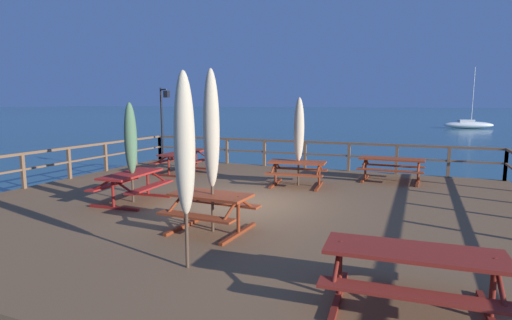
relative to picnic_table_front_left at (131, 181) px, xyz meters
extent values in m
plane|color=#2D5B6B|center=(2.71, 0.98, -1.26)|extent=(600.00, 600.00, 0.00)
cube|color=brown|center=(2.71, 0.98, -0.91)|extent=(13.93, 12.32, 0.70)
cube|color=brown|center=(2.71, 6.99, 0.49)|extent=(13.63, 0.09, 0.08)
cube|color=brown|center=(2.71, 6.99, 0.02)|extent=(13.63, 0.07, 0.06)
cube|color=brown|center=(-4.10, 6.99, -0.03)|extent=(0.10, 0.10, 1.05)
cube|color=brown|center=(-2.40, 6.99, -0.03)|extent=(0.10, 0.10, 1.05)
cube|color=brown|center=(-0.70, 6.99, -0.03)|extent=(0.10, 0.10, 1.05)
cube|color=brown|center=(1.01, 6.99, -0.03)|extent=(0.10, 0.10, 1.05)
cube|color=brown|center=(2.71, 6.99, -0.03)|extent=(0.10, 0.10, 1.05)
cube|color=brown|center=(4.42, 6.99, -0.03)|extent=(0.10, 0.10, 1.05)
cube|color=brown|center=(6.12, 6.99, -0.03)|extent=(0.10, 0.10, 1.05)
cube|color=brown|center=(7.82, 6.99, -0.03)|extent=(0.10, 0.10, 1.05)
cube|color=brown|center=(9.53, 6.99, -0.03)|extent=(0.10, 0.10, 1.05)
cube|color=brown|center=(-4.10, 0.98, 0.49)|extent=(0.09, 12.02, 0.08)
cube|color=brown|center=(-4.10, 0.98, 0.02)|extent=(0.07, 12.02, 0.06)
cube|color=brown|center=(-4.10, 0.12, -0.03)|extent=(0.10, 0.10, 1.05)
cube|color=brown|center=(-4.10, 1.84, -0.03)|extent=(0.10, 0.10, 1.05)
cube|color=brown|center=(-4.10, 3.55, -0.03)|extent=(0.10, 0.10, 1.05)
cube|color=brown|center=(-4.10, 5.27, -0.03)|extent=(0.10, 0.10, 1.05)
cube|color=brown|center=(-4.10, 6.99, -0.03)|extent=(0.10, 0.10, 1.05)
cube|color=brown|center=(9.53, 6.99, -0.03)|extent=(0.10, 0.10, 1.05)
cube|color=maroon|center=(0.00, 0.00, 0.18)|extent=(0.89, 1.90, 0.05)
cube|color=maroon|center=(0.56, 0.04, -0.12)|extent=(0.41, 1.87, 0.04)
cube|color=maroon|center=(-0.56, -0.04, -0.12)|extent=(0.41, 1.87, 0.04)
cube|color=maroon|center=(0.05, -0.74, -0.53)|extent=(1.40, 0.18, 0.06)
cylinder|color=maroon|center=(0.05, -0.74, -0.19)|extent=(0.07, 0.07, 0.74)
cylinder|color=maroon|center=(0.33, -0.72, 0.03)|extent=(0.63, 0.10, 0.37)
cylinder|color=maroon|center=(-0.23, -0.76, 0.03)|extent=(0.63, 0.10, 0.37)
cube|color=maroon|center=(-0.05, 0.74, -0.53)|extent=(1.40, 0.18, 0.06)
cylinder|color=maroon|center=(-0.05, 0.74, -0.19)|extent=(0.07, 0.07, 0.74)
cylinder|color=maroon|center=(0.23, 0.76, 0.03)|extent=(0.63, 0.10, 0.37)
cylinder|color=maroon|center=(-0.33, 0.72, 0.03)|extent=(0.63, 0.10, 0.37)
cube|color=#993819|center=(3.38, 3.64, 0.18)|extent=(1.80, 0.93, 0.05)
cube|color=#993819|center=(3.43, 3.08, -0.12)|extent=(1.75, 0.45, 0.04)
cube|color=#993819|center=(3.32, 4.20, -0.12)|extent=(1.75, 0.45, 0.04)
cube|color=maroon|center=(2.70, 3.57, -0.53)|extent=(0.22, 1.40, 0.06)
cylinder|color=maroon|center=(2.70, 3.57, -0.19)|extent=(0.07, 0.07, 0.74)
cylinder|color=maroon|center=(2.72, 3.29, 0.03)|extent=(0.12, 0.63, 0.37)
cylinder|color=maroon|center=(2.67, 3.85, 0.03)|extent=(0.12, 0.63, 0.37)
cube|color=maroon|center=(4.06, 3.71, -0.53)|extent=(0.22, 1.40, 0.06)
cylinder|color=maroon|center=(4.06, 3.71, -0.19)|extent=(0.07, 0.07, 0.74)
cylinder|color=maroon|center=(4.09, 3.43, 0.03)|extent=(0.12, 0.63, 0.37)
cylinder|color=maroon|center=(4.04, 3.99, 0.03)|extent=(0.12, 0.63, 0.37)
cube|color=#993819|center=(3.05, -1.33, 0.18)|extent=(1.64, 0.84, 0.05)
cube|color=#993819|center=(3.02, -1.89, -0.12)|extent=(1.62, 0.36, 0.04)
cube|color=#993819|center=(3.08, -0.77, -0.12)|extent=(1.62, 0.36, 0.04)
cube|color=maroon|center=(2.43, -1.30, -0.53)|extent=(0.15, 1.40, 0.06)
cylinder|color=maroon|center=(2.43, -1.30, -0.19)|extent=(0.07, 0.07, 0.74)
cylinder|color=maroon|center=(2.42, -1.58, 0.03)|extent=(0.09, 0.63, 0.37)
cylinder|color=maroon|center=(2.44, -1.02, 0.03)|extent=(0.09, 0.63, 0.37)
cube|color=maroon|center=(3.67, -1.36, -0.53)|extent=(0.15, 1.40, 0.06)
cylinder|color=maroon|center=(3.67, -1.36, -0.19)|extent=(0.07, 0.07, 0.74)
cylinder|color=maroon|center=(3.66, -1.64, 0.03)|extent=(0.09, 0.63, 0.37)
cylinder|color=maroon|center=(3.69, -1.08, 0.03)|extent=(0.09, 0.63, 0.37)
cube|color=maroon|center=(6.86, -3.13, 0.18)|extent=(2.18, 0.88, 0.05)
cube|color=maroon|center=(6.89, -3.69, -0.12)|extent=(2.15, 0.40, 0.04)
cube|color=maroon|center=(6.83, -2.57, -0.12)|extent=(2.15, 0.40, 0.04)
cube|color=maroon|center=(5.97, -3.18, -0.53)|extent=(0.16, 1.40, 0.06)
cylinder|color=maroon|center=(5.97, -3.18, -0.19)|extent=(0.07, 0.07, 0.74)
cylinder|color=maroon|center=(5.99, -3.46, 0.03)|extent=(0.09, 0.63, 0.37)
cylinder|color=maroon|center=(5.96, -2.90, 0.03)|extent=(0.09, 0.63, 0.37)
cube|color=maroon|center=(7.75, -3.08, -0.53)|extent=(0.16, 1.40, 0.06)
cylinder|color=maroon|center=(7.75, -3.08, -0.19)|extent=(0.07, 0.07, 0.74)
cylinder|color=maroon|center=(7.77, -3.36, 0.03)|extent=(0.09, 0.63, 0.37)
cylinder|color=maroon|center=(7.73, -2.80, 0.03)|extent=(0.09, 0.63, 0.37)
cube|color=#993819|center=(6.04, 5.50, 0.18)|extent=(2.04, 0.82, 0.05)
cube|color=#993819|center=(6.02, 4.94, -0.12)|extent=(2.03, 0.34, 0.04)
cube|color=#993819|center=(6.06, 6.06, -0.12)|extent=(2.03, 0.34, 0.04)
cube|color=maroon|center=(5.21, 5.53, -0.53)|extent=(0.13, 1.40, 0.06)
cylinder|color=maroon|center=(5.21, 5.53, -0.19)|extent=(0.07, 0.07, 0.74)
cylinder|color=maroon|center=(5.20, 5.25, 0.03)|extent=(0.08, 0.63, 0.37)
cylinder|color=maroon|center=(5.22, 5.81, 0.03)|extent=(0.08, 0.63, 0.37)
cube|color=maroon|center=(6.87, 5.47, -0.53)|extent=(0.13, 1.40, 0.06)
cylinder|color=maroon|center=(6.87, 5.47, -0.19)|extent=(0.07, 0.07, 0.74)
cylinder|color=maroon|center=(6.86, 5.19, 0.03)|extent=(0.08, 0.63, 0.37)
cylinder|color=maroon|center=(6.88, 5.75, 0.03)|extent=(0.08, 0.63, 0.37)
cube|color=maroon|center=(-1.21, 4.37, 0.18)|extent=(0.78, 2.20, 0.05)
cube|color=maroon|center=(-0.65, 4.36, -0.12)|extent=(0.30, 2.20, 0.04)
cube|color=maroon|center=(-1.77, 4.37, -0.12)|extent=(0.30, 2.20, 0.04)
cube|color=maroon|center=(-1.21, 3.45, -0.53)|extent=(1.40, 0.09, 0.06)
cylinder|color=maroon|center=(-1.21, 3.45, -0.19)|extent=(0.07, 0.07, 0.74)
cylinder|color=maroon|center=(-0.93, 3.45, 0.03)|extent=(0.63, 0.06, 0.37)
cylinder|color=maroon|center=(-1.49, 3.45, 0.03)|extent=(0.63, 0.06, 0.37)
cube|color=maroon|center=(-1.20, 5.29, -0.53)|extent=(1.40, 0.09, 0.06)
cylinder|color=maroon|center=(-1.20, 5.29, -0.19)|extent=(0.07, 0.07, 0.74)
cylinder|color=maroon|center=(-0.92, 5.28, 0.03)|extent=(0.63, 0.06, 0.37)
cylinder|color=maroon|center=(-1.48, 5.29, 0.03)|extent=(0.63, 0.06, 0.37)
cylinder|color=#4C3828|center=(0.02, 0.03, 0.66)|extent=(0.06, 0.06, 2.44)
ellipsoid|color=#4C704C|center=(0.02, 0.03, 1.09)|extent=(0.32, 0.32, 1.85)
cylinder|color=#2D432D|center=(0.02, 0.03, 0.95)|extent=(0.21, 0.21, 0.05)
cone|color=#4C3828|center=(0.02, 0.03, 1.95)|extent=(0.10, 0.10, 0.14)
cylinder|color=#4C3828|center=(3.41, 3.70, 0.74)|extent=(0.06, 0.06, 2.58)
ellipsoid|color=#CCB793|center=(3.41, 3.70, 1.19)|extent=(0.32, 0.32, 1.96)
cylinder|color=#7A6E58|center=(3.41, 3.70, 1.05)|extent=(0.21, 0.21, 0.05)
cone|color=#4C3828|center=(3.41, 3.70, 2.10)|extent=(0.10, 0.10, 0.14)
cylinder|color=#4C3828|center=(3.10, -1.35, 0.97)|extent=(0.06, 0.06, 3.05)
ellipsoid|color=#CCB793|center=(3.10, -1.35, 1.51)|extent=(0.32, 0.32, 2.31)
cylinder|color=#7A6E58|center=(3.10, -1.35, 1.33)|extent=(0.21, 0.21, 0.05)
cone|color=#4C3828|center=(3.10, -1.35, 2.56)|extent=(0.10, 0.10, 0.14)
cylinder|color=#4C3828|center=(3.59, -3.09, 0.88)|extent=(0.06, 0.06, 2.88)
ellipsoid|color=#CCB793|center=(3.59, -3.09, 1.39)|extent=(0.32, 0.32, 2.19)
cylinder|color=#7A6E58|center=(3.59, -3.09, 1.23)|extent=(0.21, 0.21, 0.05)
cone|color=#4C3828|center=(3.59, -3.09, 2.39)|extent=(0.10, 0.10, 0.14)
cylinder|color=black|center=(-3.55, 6.44, 1.04)|extent=(0.09, 0.09, 3.20)
cylinder|color=black|center=(-3.32, 6.30, 2.56)|extent=(0.51, 0.33, 0.06)
cube|color=black|center=(-3.08, 6.16, 2.36)|extent=(0.20, 0.20, 0.28)
sphere|color=#F4E08C|center=(-3.08, 6.16, 2.36)|extent=(0.14, 0.14, 0.14)
ellipsoid|color=white|center=(12.51, 49.90, -0.81)|extent=(6.22, 3.00, 0.90)
cube|color=silver|center=(12.22, 49.83, -0.31)|extent=(2.00, 1.47, 0.36)
cylinder|color=silver|center=(12.80, 49.97, 2.96)|extent=(0.10, 0.10, 7.00)
camera|label=1|loc=(6.86, -8.27, 2.01)|focal=28.33mm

